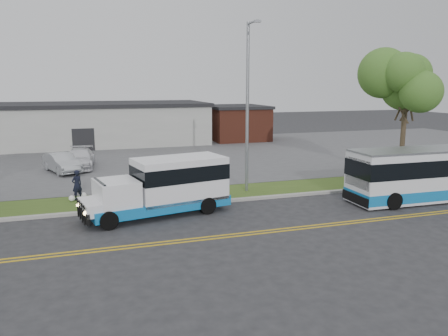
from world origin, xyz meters
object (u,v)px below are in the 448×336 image
object	(u,v)px
pedestrian	(77,185)
parked_car_b	(80,158)
streetlight_near	(248,102)
shuttle_bus	(167,184)
tree_east	(407,85)
transit_bus	(437,173)
parked_car_a	(62,163)

from	to	relation	value
pedestrian	parked_car_b	distance (m)	9.58
streetlight_near	parked_car_b	distance (m)	14.73
streetlight_near	pedestrian	bearing A→B (deg)	174.24
streetlight_near	shuttle_bus	xyz separation A→B (m)	(-5.22, -2.69, -3.78)
pedestrian	shuttle_bus	bearing A→B (deg)	104.61
shuttle_bus	streetlight_near	bearing A→B (deg)	15.69
streetlight_near	pedestrian	xyz separation A→B (m)	(-9.42, 0.95, -4.31)
shuttle_bus	tree_east	bearing A→B (deg)	-1.24
transit_bus	parked_car_b	size ratio (longest dim) A/B	2.12
tree_east	parked_car_b	distance (m)	23.38
pedestrian	parked_car_b	xyz separation A→B (m)	(0.11, 9.58, -0.11)
tree_east	streetlight_near	distance (m)	11.05
tree_east	parked_car_a	xyz separation A→B (m)	(-21.53, 8.90, -5.41)
streetlight_near	parked_car_b	bearing A→B (deg)	131.49
shuttle_bus	transit_bus	xyz separation A→B (m)	(14.65, -1.83, -0.01)
shuttle_bus	parked_car_a	bearing A→B (deg)	102.51
pedestrian	parked_car_b	size ratio (longest dim) A/B	0.34
shuttle_bus	parked_car_b	bearing A→B (deg)	95.60
pedestrian	parked_car_a	world-z (taller)	pedestrian
pedestrian	parked_car_b	bearing A→B (deg)	-125.14
tree_east	pedestrian	bearing A→B (deg)	178.10
tree_east	parked_car_a	bearing A→B (deg)	157.55
streetlight_near	transit_bus	world-z (taller)	streetlight_near
streetlight_near	shuttle_bus	bearing A→B (deg)	-152.71
tree_east	parked_car_b	world-z (taller)	tree_east
shuttle_bus	parked_car_a	distance (m)	13.01
shuttle_bus	pedestrian	distance (m)	5.59
shuttle_bus	pedestrian	bearing A→B (deg)	127.49
shuttle_bus	parked_car_b	world-z (taller)	shuttle_bus
parked_car_b	streetlight_near	bearing A→B (deg)	-44.46
tree_east	transit_bus	distance (m)	6.94
shuttle_bus	parked_car_b	xyz separation A→B (m)	(-4.09, 13.22, -0.65)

